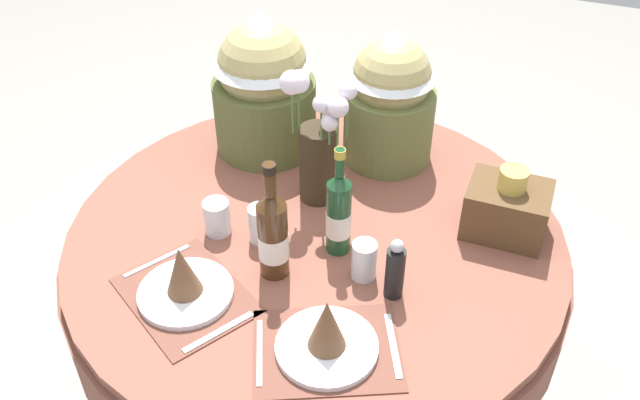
{
  "coord_description": "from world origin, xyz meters",
  "views": [
    {
      "loc": [
        0.54,
        -1.34,
        2.03
      ],
      "look_at": [
        0.0,
        0.03,
        0.85
      ],
      "focal_mm": 38.34,
      "sensor_mm": 36.0,
      "label": 1
    }
  ],
  "objects": [
    {
      "name": "wine_bottle_left",
      "position": [
        0.09,
        -0.05,
        0.9
      ],
      "size": [
        0.07,
        0.07,
        0.32
      ],
      "color": "#194223",
      "rests_on": "dining_table"
    },
    {
      "name": "tumbler_mid",
      "position": [
        0.18,
        -0.12,
        0.83
      ],
      "size": [
        0.07,
        0.07,
        0.11
      ],
      "primitive_type": "cylinder",
      "color": "silver",
      "rests_on": "dining_table"
    },
    {
      "name": "flower_vase",
      "position": [
        -0.05,
        0.14,
        0.96
      ],
      "size": [
        0.2,
        0.14,
        0.42
      ],
      "color": "#332819",
      "rests_on": "dining_table"
    },
    {
      "name": "pepper_mill",
      "position": [
        0.27,
        -0.16,
        0.85
      ],
      "size": [
        0.05,
        0.05,
        0.18
      ],
      "color": "black",
      "rests_on": "dining_table"
    },
    {
      "name": "tumbler_near_right",
      "position": [
        -0.25,
        -0.1,
        0.82
      ],
      "size": [
        0.07,
        0.07,
        0.1
      ],
      "primitive_type": "cylinder",
      "color": "silver",
      "rests_on": "dining_table"
    },
    {
      "name": "tumbler_near_left",
      "position": [
        -0.12,
        -0.09,
        0.83
      ],
      "size": [
        0.07,
        0.07,
        0.11
      ],
      "primitive_type": "cylinder",
      "color": "silver",
      "rests_on": "dining_table"
    },
    {
      "name": "place_setting_right",
      "position": [
        0.18,
        -0.39,
        0.82
      ],
      "size": [
        0.42,
        0.38,
        0.16
      ],
      "color": "brown",
      "rests_on": "dining_table"
    },
    {
      "name": "gift_tub_back_left",
      "position": [
        -0.31,
        0.34,
        1.02
      ],
      "size": [
        0.32,
        0.32,
        0.47
      ],
      "color": "#566033",
      "rests_on": "dining_table"
    },
    {
      "name": "dining_table",
      "position": [
        0.0,
        0.0,
        0.63
      ],
      "size": [
        1.42,
        1.42,
        0.77
      ],
      "color": "brown",
      "rests_on": "ground"
    },
    {
      "name": "ground",
      "position": [
        0.0,
        0.0,
        0.0
      ],
      "size": [
        8.0,
        8.0,
        0.0
      ],
      "primitive_type": "plane",
      "color": "#9E998E"
    },
    {
      "name": "gift_tub_back_centre",
      "position": [
        0.08,
        0.42,
        1.0
      ],
      "size": [
        0.28,
        0.28,
        0.44
      ],
      "color": "olive",
      "rests_on": "dining_table"
    },
    {
      "name": "place_setting_left",
      "position": [
        -0.21,
        -0.35,
        0.82
      ],
      "size": [
        0.43,
        0.4,
        0.16
      ],
      "color": "brown",
      "rests_on": "dining_table"
    },
    {
      "name": "woven_basket_side_right",
      "position": [
        0.49,
        0.19,
        0.85
      ],
      "size": [
        0.22,
        0.17,
        0.21
      ],
      "color": "brown",
      "rests_on": "dining_table"
    },
    {
      "name": "wine_bottle_centre",
      "position": [
        -0.04,
        -0.19,
        0.9
      ],
      "size": [
        0.08,
        0.08,
        0.34
      ],
      "color": "#422814",
      "rests_on": "dining_table"
    }
  ]
}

